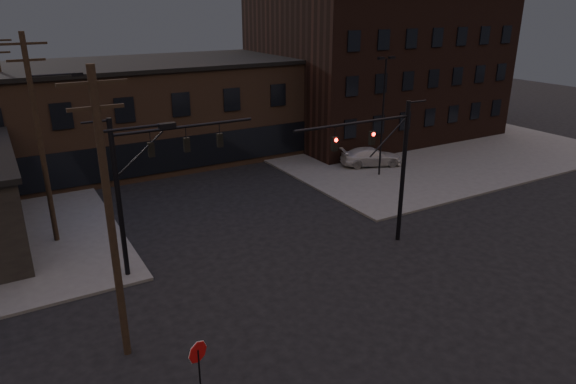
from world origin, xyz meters
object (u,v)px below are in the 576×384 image
object	(u,v)px
traffic_signal_far	(144,177)
car_crossing	(193,150)
stop_sign	(198,359)
traffic_signal_near	(388,160)
parked_car_lot_b	(371,157)
parked_car_lot_a	(371,138)

from	to	relation	value
traffic_signal_far	car_crossing	xyz separation A→B (m)	(8.78, 17.84, -4.17)
traffic_signal_far	stop_sign	bearing A→B (deg)	-97.32
traffic_signal_near	parked_car_lot_b	bearing A→B (deg)	53.75
stop_sign	parked_car_lot_a	distance (m)	34.83
traffic_signal_far	parked_car_lot_b	world-z (taller)	traffic_signal_far
stop_sign	car_crossing	xyz separation A→B (m)	(10.07, 27.82, -1.01)
traffic_signal_near	car_crossing	world-z (taller)	traffic_signal_near
traffic_signal_far	stop_sign	size ratio (longest dim) A/B	3.23
stop_sign	car_crossing	size ratio (longest dim) A/B	0.49
parked_car_lot_a	parked_car_lot_b	xyz separation A→B (m)	(-3.98, -4.95, 0.06)
parked_car_lot_a	traffic_signal_near	bearing A→B (deg)	164.08
car_crossing	traffic_signal_near	bearing A→B (deg)	-92.69
stop_sign	traffic_signal_near	bearing A→B (deg)	25.90
car_crossing	parked_car_lot_b	bearing A→B (deg)	-50.22
parked_car_lot_b	car_crossing	bearing A→B (deg)	71.92
traffic_signal_far	parked_car_lot_b	bearing A→B (deg)	21.77
traffic_signal_near	car_crossing	xyz separation A→B (m)	(-3.29, 21.34, -4.09)
stop_sign	traffic_signal_far	bearing A→B (deg)	82.68
stop_sign	parked_car_lot_b	size ratio (longest dim) A/B	0.49
traffic_signal_far	parked_car_lot_a	world-z (taller)	traffic_signal_far
traffic_signal_near	stop_sign	bearing A→B (deg)	-154.10
stop_sign	parked_car_lot_a	bearing A→B (deg)	41.78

